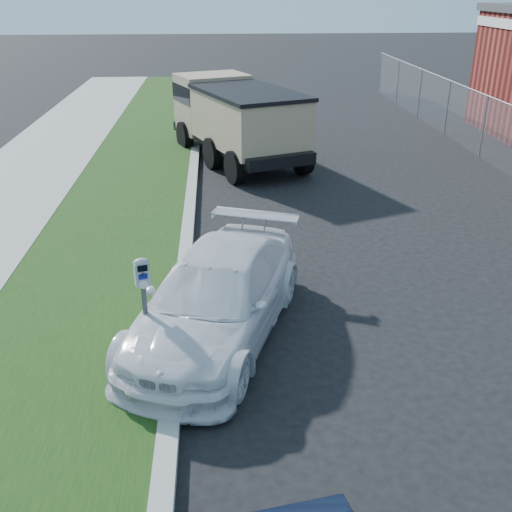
{
  "coord_description": "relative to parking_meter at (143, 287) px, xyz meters",
  "views": [
    {
      "loc": [
        -1.96,
        -7.26,
        4.77
      ],
      "look_at": [
        -1.4,
        1.0,
        1.0
      ],
      "focal_mm": 42.0,
      "sensor_mm": 36.0,
      "label": 1
    }
  ],
  "objects": [
    {
      "name": "streetside",
      "position": [
        -2.61,
        2.28,
        -1.12
      ],
      "size": [
        6.12,
        50.0,
        0.15
      ],
      "color": "gray",
      "rests_on": "ground"
    },
    {
      "name": "dump_truck",
      "position": [
        1.57,
        10.6,
        0.06
      ],
      "size": [
        4.01,
        6.05,
        2.23
      ],
      "rotation": [
        0.0,
        0.0,
        0.38
      ],
      "color": "black",
      "rests_on": "ground"
    },
    {
      "name": "ground",
      "position": [
        2.96,
        0.28,
        -1.19
      ],
      "size": [
        120.0,
        120.0,
        0.0
      ],
      "primitive_type": "plane",
      "color": "black",
      "rests_on": "ground"
    },
    {
      "name": "white_wagon",
      "position": [
        0.95,
        0.75,
        -0.56
      ],
      "size": [
        3.15,
        4.7,
        1.26
      ],
      "primitive_type": "imported",
      "rotation": [
        0.0,
        0.0,
        -0.35
      ],
      "color": "white",
      "rests_on": "ground"
    },
    {
      "name": "parking_meter",
      "position": [
        0.0,
        0.0,
        0.0
      ],
      "size": [
        0.23,
        0.18,
        1.46
      ],
      "rotation": [
        0.0,
        0.0,
        0.29
      ],
      "color": "#3F4247",
      "rests_on": "ground"
    }
  ]
}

